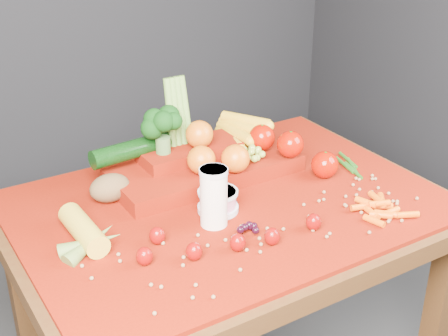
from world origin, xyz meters
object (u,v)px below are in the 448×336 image
milk_glass (214,195)px  yogurt_bowl (218,200)px  table (228,237)px  produce_mound (210,155)px

milk_glass → yogurt_bowl: size_ratio=1.44×
yogurt_bowl → milk_glass: bearing=-129.9°
yogurt_bowl → table: bearing=29.1°
yogurt_bowl → produce_mound: produce_mound is taller
table → produce_mound: produce_mound is taller
yogurt_bowl → produce_mound: bearing=65.1°
milk_glass → yogurt_bowl: 0.08m
produce_mound → table: bearing=-103.9°
table → yogurt_bowl: size_ratio=10.71×
milk_glass → yogurt_bowl: (0.04, 0.05, -0.05)m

